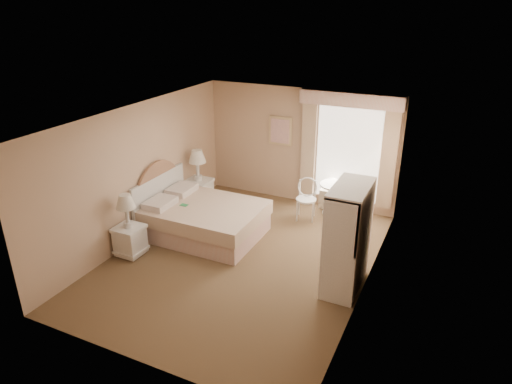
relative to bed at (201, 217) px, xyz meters
The scene contains 9 objects.
room 1.51m from the bed, 22.32° to the right, with size 4.21×5.51×2.51m.
window 3.24m from the bed, 45.28° to the left, with size 2.05×0.22×2.51m.
framed_art 2.64m from the bed, 73.39° to the left, with size 0.52×0.04×0.62m.
bed is the anchor object (origin of this frame).
nightstand_near 1.39m from the bed, 121.26° to the right, with size 0.47×0.47×1.13m.
nightstand_far 1.31m from the bed, 123.27° to the left, with size 0.52×0.52×1.25m.
round_table 2.82m from the bed, 43.48° to the left, with size 0.63×0.63×0.67m.
cafe_chair 2.20m from the bed, 44.04° to the left, with size 0.49×0.49×0.85m.
armoire 3.00m from the bed, 10.23° to the right, with size 0.51×1.02×1.70m.
Camera 1 is at (3.13, -6.11, 4.17)m, focal length 32.00 mm.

